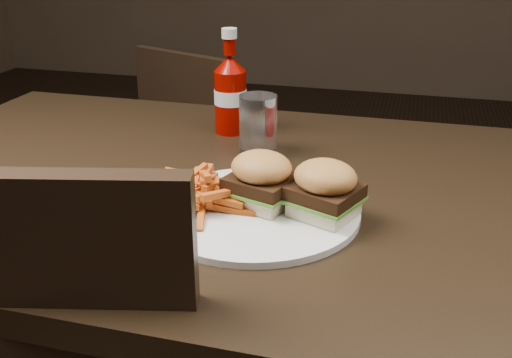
% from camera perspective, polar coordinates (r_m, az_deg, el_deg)
% --- Properties ---
extents(dining_table, '(1.20, 0.80, 0.04)m').
position_cam_1_polar(dining_table, '(0.99, -4.55, -0.93)').
color(dining_table, black).
rests_on(dining_table, ground).
extents(chair_far, '(0.47, 0.47, 0.03)m').
position_cam_1_polar(chair_far, '(1.84, -2.83, 0.72)').
color(chair_far, black).
rests_on(chair_far, ground).
extents(plate, '(0.30, 0.30, 0.01)m').
position_cam_1_polar(plate, '(0.85, -0.18, -3.04)').
color(plate, white).
rests_on(plate, dining_table).
extents(sandwich_half_a, '(0.10, 0.09, 0.02)m').
position_cam_1_polar(sandwich_half_a, '(0.86, 0.51, -1.77)').
color(sandwich_half_a, '#F7E3B9').
rests_on(sandwich_half_a, plate).
extents(sandwich_half_b, '(0.10, 0.10, 0.02)m').
position_cam_1_polar(sandwich_half_b, '(0.83, 6.48, -2.75)').
color(sandwich_half_b, '#FBE8BD').
rests_on(sandwich_half_b, plate).
extents(fries_pile, '(0.15, 0.15, 0.05)m').
position_cam_1_polar(fries_pile, '(0.87, -4.64, -0.71)').
color(fries_pile, '#BB630E').
rests_on(fries_pile, plate).
extents(ketchup_bottle, '(0.08, 0.08, 0.12)m').
position_cam_1_polar(ketchup_bottle, '(1.18, -2.44, 7.29)').
color(ketchup_bottle, '#7D0500').
rests_on(ketchup_bottle, dining_table).
extents(tumbler, '(0.07, 0.07, 0.11)m').
position_cam_1_polar(tumbler, '(1.06, 0.20, 5.19)').
color(tumbler, white).
rests_on(tumbler, dining_table).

